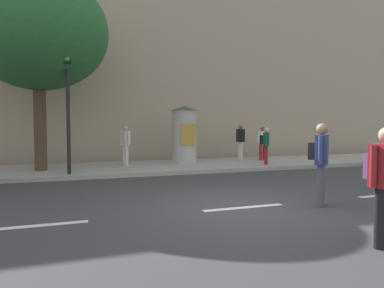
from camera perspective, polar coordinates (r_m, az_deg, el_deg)
The scene contains 12 objects.
ground_plane at distance 7.26m, azimuth 8.67°, elevation -10.51°, with size 80.00×80.00×0.00m, color #38383A.
sidewalk_curb at distance 13.74m, azimuth -5.16°, elevation -3.81°, with size 36.00×4.00×0.15m, color #9E9B93.
lane_markings at distance 7.26m, azimuth 8.67°, elevation -10.48°, with size 25.80×0.16×0.01m.
building_backdrop at distance 18.77m, azimuth -9.03°, elevation 11.89°, with size 36.00×5.00×9.25m, color tan.
traffic_light at distance 11.55m, azimuth -20.14°, elevation 9.33°, with size 0.24×0.45×4.24m.
poster_column at distance 14.36m, azimuth -1.30°, elevation 1.70°, with size 1.12×1.12×2.42m.
street_tree at distance 13.34m, azimuth -24.42°, elevation 16.78°, with size 4.72×4.72×6.81m.
pedestrian_in_red_top at distance 7.65m, azimuth 20.75°, elevation -2.00°, with size 0.52×0.52×1.75m.
pedestrian_in_dark_shirt at distance 15.85m, azimuth 11.77°, elevation 0.61°, with size 0.64×0.38×1.55m.
pedestrian_with_bag at distance 13.73m, azimuth -11.12°, elevation 0.30°, with size 0.36×0.56×1.58m.
pedestrian_tallest at distance 15.86m, azimuth 8.13°, elevation 0.88°, with size 0.27×0.66×1.65m.
pedestrian_near_pole at distance 14.09m, azimuth 12.25°, elevation 0.25°, with size 0.52×0.56×1.50m.
Camera 1 is at (-3.32, -6.24, 1.68)m, focal length 31.80 mm.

